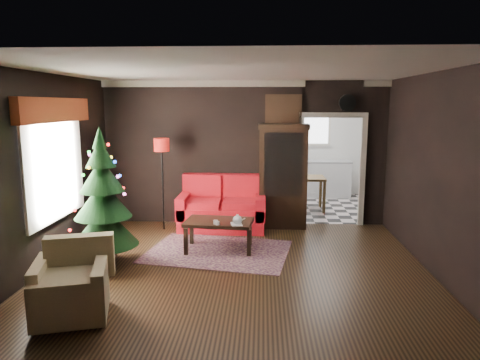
# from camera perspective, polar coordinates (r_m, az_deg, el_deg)

# --- Properties ---
(floor) EXTENTS (5.50, 5.50, 0.00)m
(floor) POSITION_cam_1_polar(r_m,az_deg,el_deg) (6.48, -0.42, -11.44)
(floor) COLOR black
(floor) RESTS_ON ground
(ceiling) EXTENTS (5.50, 5.50, 0.00)m
(ceiling) POSITION_cam_1_polar(r_m,az_deg,el_deg) (6.06, -0.45, 14.07)
(ceiling) COLOR white
(ceiling) RESTS_ON ground
(wall_back) EXTENTS (5.50, 0.00, 5.50)m
(wall_back) POSITION_cam_1_polar(r_m,az_deg,el_deg) (8.59, 0.55, 3.46)
(wall_back) COLOR black
(wall_back) RESTS_ON ground
(wall_front) EXTENTS (5.50, 0.00, 5.50)m
(wall_front) POSITION_cam_1_polar(r_m,az_deg,el_deg) (3.67, -2.76, -5.18)
(wall_front) COLOR black
(wall_front) RESTS_ON ground
(wall_left) EXTENTS (0.00, 5.50, 5.50)m
(wall_left) POSITION_cam_1_polar(r_m,az_deg,el_deg) (6.85, -24.06, 0.98)
(wall_left) COLOR black
(wall_left) RESTS_ON ground
(wall_right) EXTENTS (0.00, 5.50, 5.50)m
(wall_right) POSITION_cam_1_polar(r_m,az_deg,el_deg) (6.56, 24.31, 0.60)
(wall_right) COLOR black
(wall_right) RESTS_ON ground
(doorway) EXTENTS (1.10, 0.10, 2.10)m
(doorway) POSITION_cam_1_polar(r_m,az_deg,el_deg) (8.73, 11.77, 1.04)
(doorway) COLOR beige
(doorway) RESTS_ON ground
(left_window) EXTENTS (0.05, 1.60, 1.40)m
(left_window) POSITION_cam_1_polar(r_m,az_deg,el_deg) (7.00, -23.06, 1.64)
(left_window) COLOR white
(left_window) RESTS_ON wall_left
(valance) EXTENTS (0.12, 2.10, 0.35)m
(valance) POSITION_cam_1_polar(r_m,az_deg,el_deg) (6.91, -22.92, 8.38)
(valance) COLOR maroon
(valance) RESTS_ON wall_left
(kitchen_floor) EXTENTS (3.00, 3.00, 0.00)m
(kitchen_floor) POSITION_cam_1_polar(r_m,az_deg,el_deg) (10.39, 10.32, -3.42)
(kitchen_floor) COLOR silver
(kitchen_floor) RESTS_ON ground
(kitchen_window) EXTENTS (0.70, 0.06, 0.70)m
(kitchen_window) POSITION_cam_1_polar(r_m,az_deg,el_deg) (11.58, 9.68, 6.45)
(kitchen_window) COLOR white
(kitchen_window) RESTS_ON ground
(rug) EXTENTS (2.46, 1.97, 0.01)m
(rug) POSITION_cam_1_polar(r_m,az_deg,el_deg) (7.17, -2.86, -9.28)
(rug) COLOR #483142
(rug) RESTS_ON ground
(loveseat) EXTENTS (1.70, 0.90, 1.00)m
(loveseat) POSITION_cam_1_polar(r_m,az_deg,el_deg) (8.33, -2.34, -3.04)
(loveseat) COLOR #9D0B15
(loveseat) RESTS_ON ground
(curio_cabinet) EXTENTS (0.90, 0.45, 1.90)m
(curio_cabinet) POSITION_cam_1_polar(r_m,az_deg,el_deg) (8.43, 5.58, 0.20)
(curio_cabinet) COLOR black
(curio_cabinet) RESTS_ON ground
(floor_lamp) EXTENTS (0.33, 0.33, 1.81)m
(floor_lamp) POSITION_cam_1_polar(r_m,az_deg,el_deg) (8.34, -10.02, -0.84)
(floor_lamp) COLOR black
(floor_lamp) RESTS_ON ground
(christmas_tree) EXTENTS (1.12, 1.12, 1.86)m
(christmas_tree) POSITION_cam_1_polar(r_m,az_deg,el_deg) (6.60, -17.45, -2.00)
(christmas_tree) COLOR black
(christmas_tree) RESTS_ON ground
(armchair) EXTENTS (0.99, 0.99, 0.82)m
(armchair) POSITION_cam_1_polar(r_m,az_deg,el_deg) (5.25, -21.21, -11.99)
(armchair) COLOR tan
(armchair) RESTS_ON ground
(coffee_table) EXTENTS (1.14, 0.76, 0.48)m
(coffee_table) POSITION_cam_1_polar(r_m,az_deg,el_deg) (7.19, -2.74, -7.15)
(coffee_table) COLOR black
(coffee_table) RESTS_ON rug
(teapot) EXTENTS (0.21, 0.21, 0.16)m
(teapot) POSITION_cam_1_polar(r_m,az_deg,el_deg) (6.86, -0.33, -5.19)
(teapot) COLOR silver
(teapot) RESTS_ON coffee_table
(cup_a) EXTENTS (0.08, 0.08, 0.05)m
(cup_a) POSITION_cam_1_polar(r_m,az_deg,el_deg) (6.86, -2.95, -5.63)
(cup_a) COLOR white
(cup_a) RESTS_ON coffee_table
(cup_b) EXTENTS (0.09, 0.09, 0.06)m
(cup_b) POSITION_cam_1_polar(r_m,az_deg,el_deg) (6.91, -3.19, -5.49)
(cup_b) COLOR white
(cup_b) RESTS_ON coffee_table
(book) EXTENTS (0.17, 0.05, 0.23)m
(book) POSITION_cam_1_polar(r_m,az_deg,el_deg) (6.82, -1.16, -4.95)
(book) COLOR #9F7E6C
(book) RESTS_ON coffee_table
(wall_clock) EXTENTS (0.32, 0.32, 0.06)m
(wall_clock) POSITION_cam_1_polar(r_m,az_deg,el_deg) (8.63, 13.79, 9.73)
(wall_clock) COLOR silver
(wall_clock) RESTS_ON wall_back
(painting) EXTENTS (0.62, 0.05, 0.52)m
(painting) POSITION_cam_1_polar(r_m,az_deg,el_deg) (8.50, 5.67, 9.09)
(painting) COLOR #A96D46
(painting) RESTS_ON wall_back
(kitchen_counter) EXTENTS (1.80, 0.60, 0.90)m
(kitchen_counter) POSITION_cam_1_polar(r_m,az_deg,el_deg) (11.47, 9.64, 0.13)
(kitchen_counter) COLOR silver
(kitchen_counter) RESTS_ON ground
(kitchen_table) EXTENTS (0.70, 0.70, 0.75)m
(kitchen_table) POSITION_cam_1_polar(r_m,az_deg,el_deg) (9.98, 8.90, -1.72)
(kitchen_table) COLOR brown
(kitchen_table) RESTS_ON ground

